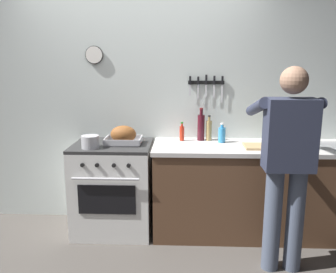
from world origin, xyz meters
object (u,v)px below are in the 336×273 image
bottle_wine_red (201,127)px  bottle_dish_soap (222,134)px  stove (113,188)px  bottle_vinegar (209,130)px  saucepan (90,142)px  cutting_board (263,146)px  roasting_pan (123,136)px  bottle_soy_sauce (269,133)px  bottle_olive_oil (280,131)px  bottle_hot_sauce (182,133)px  person_cook (287,158)px

bottle_wine_red → bottle_dish_soap: size_ratio=1.70×
stove → bottle_wine_red: bottle_wine_red is taller
bottle_wine_red → bottle_vinegar: bottle_wine_red is taller
saucepan → cutting_board: saucepan is taller
saucepan → bottle_dish_soap: (1.25, 0.28, 0.02)m
cutting_board → saucepan: bearing=-177.0°
bottle_wine_red → bottle_vinegar: size_ratio=1.28×
stove → roasting_pan: (0.11, 0.01, 0.53)m
bottle_dish_soap → bottle_soy_sauce: (0.46, 0.03, 0.02)m
bottle_olive_oil → bottle_soy_sauce: 0.15m
bottle_dish_soap → bottle_soy_sauce: bottle_soy_sauce is taller
cutting_board → bottle_vinegar: 0.57m
bottle_hot_sauce → saucepan: bearing=-158.0°
roasting_pan → bottle_soy_sauce: (1.43, 0.14, 0.01)m
person_cook → saucepan: size_ratio=10.02×
roasting_pan → cutting_board: size_ratio=0.98×
saucepan → bottle_wine_red: (1.04, 0.37, 0.08)m
cutting_board → bottle_soy_sauce: (0.09, 0.23, 0.09)m
bottle_vinegar → bottle_wine_red: bearing=174.7°
stove → cutting_board: cutting_board is taller
bottle_vinegar → person_cook: bearing=-55.2°
bottle_vinegar → bottle_olive_oil: (0.72, 0.01, -0.00)m
person_cook → bottle_vinegar: size_ratio=6.42×
bottle_wine_red → bottle_dish_soap: bearing=-23.6°
person_cook → bottle_olive_oil: 0.83m
stove → saucepan: bearing=-135.5°
bottle_dish_soap → bottle_olive_oil: 0.60m
person_cook → bottle_soy_sauce: 0.76m
saucepan → roasting_pan: bearing=31.4°
bottle_olive_oil → person_cook: bearing=-101.0°
cutting_board → bottle_olive_oil: 0.38m
bottle_soy_sauce → roasting_pan: bearing=-174.5°
stove → bottle_hot_sauce: bottle_hot_sauce is taller
saucepan → bottle_vinegar: size_ratio=0.64×
stove → person_cook: (1.52, -0.61, 0.50)m
person_cook → bottle_hot_sauce: person_cook is taller
saucepan → bottle_olive_oil: (1.84, 0.37, 0.05)m
person_cook → bottle_vinegar: 0.98m
cutting_board → bottle_hot_sauce: 0.81m
roasting_pan → bottle_hot_sauce: bottle_hot_sauce is taller
stove → bottle_soy_sauce: (1.54, 0.14, 0.55)m
bottle_soy_sauce → person_cook: bearing=-92.0°
bottle_soy_sauce → stove: bearing=-174.6°
roasting_pan → bottle_hot_sauce: 0.59m
bottle_vinegar → bottle_dish_soap: 0.15m
stove → bottle_wine_red: size_ratio=2.71×
bottle_dish_soap → cutting_board: bearing=-28.0°
bottle_soy_sauce → bottle_hot_sauce: bearing=177.8°
bottle_vinegar → bottle_dish_soap: (0.12, -0.08, -0.03)m
cutting_board → bottle_hot_sauce: size_ratio=1.88×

